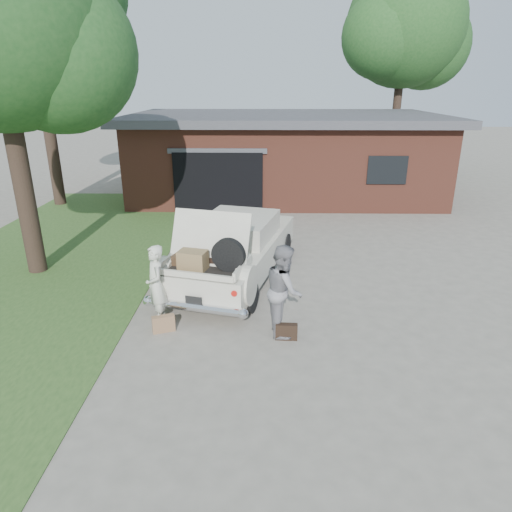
{
  "coord_description": "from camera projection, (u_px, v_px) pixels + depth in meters",
  "views": [
    {
      "loc": [
        0.17,
        -8.25,
        4.44
      ],
      "look_at": [
        0.0,
        0.6,
        1.1
      ],
      "focal_mm": 32.0,
      "sensor_mm": 36.0,
      "label": 1
    }
  ],
  "objects": [
    {
      "name": "woman_right",
      "position": [
        284.0,
        290.0,
        8.46
      ],
      "size": [
        0.74,
        0.9,
        1.74
      ],
      "primitive_type": "imported",
      "rotation": [
        0.0,
        0.0,
        1.67
      ],
      "color": "gray",
      "rests_on": "ground"
    },
    {
      "name": "tree_right",
      "position": [
        406.0,
        33.0,
        23.08
      ],
      "size": [
        6.87,
        5.97,
        10.17
      ],
      "color": "#38281E",
      "rests_on": "ground"
    },
    {
      "name": "ground",
      "position": [
        255.0,
        317.0,
        9.28
      ],
      "size": [
        90.0,
        90.0,
        0.0
      ],
      "primitive_type": "plane",
      "color": "gray",
      "rests_on": "ground"
    },
    {
      "name": "sedan",
      "position": [
        234.0,
        249.0,
        10.93
      ],
      "size": [
        3.17,
        5.4,
        2.02
      ],
      "rotation": [
        0.0,
        0.0,
        -0.26
      ],
      "color": "beige",
      "rests_on": "ground"
    },
    {
      "name": "suitcase_right",
      "position": [
        286.0,
        332.0,
        8.42
      ],
      "size": [
        0.41,
        0.15,
        0.31
      ],
      "primitive_type": "cube",
      "rotation": [
        0.0,
        0.0,
        -0.05
      ],
      "color": "black",
      "rests_on": "ground"
    },
    {
      "name": "suitcase_left",
      "position": [
        164.0,
        324.0,
        8.68
      ],
      "size": [
        0.44,
        0.27,
        0.33
      ],
      "primitive_type": "cube",
      "rotation": [
        0.0,
        0.0,
        0.34
      ],
      "color": "#926B4A",
      "rests_on": "ground"
    },
    {
      "name": "grass_strip",
      "position": [
        52.0,
        261.0,
        12.18
      ],
      "size": [
        6.0,
        16.0,
        0.02
      ],
      "primitive_type": "cube",
      "color": "#2D4C1E",
      "rests_on": "ground"
    },
    {
      "name": "house",
      "position": [
        284.0,
        154.0,
        19.41
      ],
      "size": [
        12.8,
        7.8,
        3.3
      ],
      "color": "brown",
      "rests_on": "ground"
    },
    {
      "name": "woman_left",
      "position": [
        156.0,
        285.0,
        8.81
      ],
      "size": [
        0.59,
        0.69,
        1.6
      ],
      "primitive_type": "imported",
      "rotation": [
        0.0,
        0.0,
        -1.14
      ],
      "color": "beige",
      "rests_on": "ground"
    }
  ]
}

